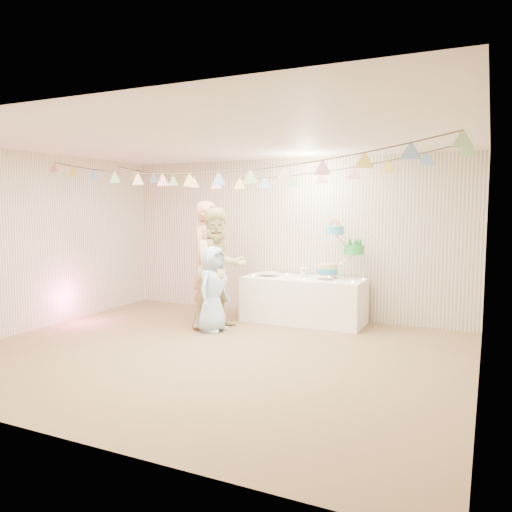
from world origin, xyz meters
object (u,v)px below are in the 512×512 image
at_px(table, 303,300).
at_px(person_adult_a, 209,262).
at_px(person_child, 213,289).
at_px(cake_stand, 339,249).
at_px(person_adult_b, 219,268).

relative_size(table, person_adult_a, 0.99).
height_order(table, person_child, person_child).
bearing_deg(person_child, cake_stand, -49.46).
xyz_separation_m(table, person_adult_b, (-1.03, -0.84, 0.55)).
bearing_deg(cake_stand, person_adult_b, -150.52).
bearing_deg(person_child, person_adult_a, 39.27).
xyz_separation_m(person_adult_a, person_adult_b, (0.33, -0.27, -0.05)).
bearing_deg(table, person_adult_a, -157.11).
bearing_deg(person_adult_a, person_adult_b, -118.66).
height_order(person_adult_a, person_child, person_adult_a).
relative_size(table, cake_stand, 2.24).
distance_m(table, person_adult_b, 1.44).
xyz_separation_m(table, cake_stand, (0.55, 0.05, 0.82)).
bearing_deg(person_adult_a, table, -55.93).
height_order(cake_stand, person_adult_a, person_adult_a).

